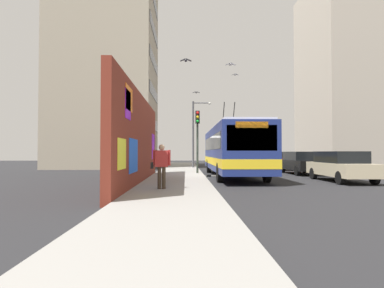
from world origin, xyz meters
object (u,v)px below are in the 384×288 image
Objects in this scene: city_bus at (232,149)px; parked_car_navy at (262,159)px; pedestrian_near_wall at (161,163)px; parked_car_black at (301,162)px; parked_car_red at (277,160)px; parked_car_champagne at (341,166)px; traffic_light at (197,131)px; street_lamp at (195,129)px.

city_bus is 2.55× the size of parked_car_navy.
pedestrian_near_wall is at bearing 157.21° from parked_car_navy.
parked_car_black is at bearing -180.00° from parked_car_navy.
pedestrian_near_wall is (-16.04, 9.06, 0.30)m from parked_car_red.
parked_car_red is 0.96× the size of parked_car_navy.
parked_car_navy is (13.61, -5.20, -0.91)m from city_bus.
pedestrian_near_wall is at bearing 154.12° from city_bus.
parked_car_champagne is 2.86× the size of pedestrian_near_wall.
pedestrian_near_wall is 9.41m from traffic_light.
parked_car_red is 2.70× the size of pedestrian_near_wall.
street_lamp reaches higher than parked_car_red.
pedestrian_near_wall reaches higher than parked_car_red.
city_bus reaches higher than pedestrian_near_wall.
street_lamp is at bearing -6.02° from pedestrian_near_wall.
parked_car_champagne is at bearing -123.63° from city_bus.
parked_car_navy is 2.82× the size of pedestrian_near_wall.
parked_car_champagne is 5.69m from parked_car_black.
traffic_light reaches higher than pedestrian_near_wall.
pedestrian_near_wall is 0.28× the size of street_lamp.
parked_car_navy is (11.38, 0.00, -0.00)m from parked_car_black.
city_bus reaches higher than parked_car_black.
city_bus is 9.69m from street_lamp.
parked_car_navy is 8.91m from street_lamp.
street_lamp is at bearing 80.72° from parked_car_red.
pedestrian_near_wall is (-4.49, 9.06, 0.30)m from parked_car_champagne.
parked_car_navy is (5.52, -0.00, 0.00)m from parked_car_red.
city_bus is 5.73m from parked_car_black.
parked_car_champagne is at bearing -180.00° from parked_car_red.
parked_car_navy is at bearing -30.49° from traffic_light.
city_bus is at bearing -117.69° from traffic_light.
pedestrian_near_wall is (-10.18, 9.06, 0.30)m from parked_car_black.
parked_car_champagne is at bearing -150.37° from street_lamp.
parked_car_black is at bearing -180.00° from parked_car_red.
city_bus reaches higher than traffic_light.
city_bus reaches higher than parked_car_red.
traffic_light is (-6.96, 7.35, 2.12)m from parked_car_red.
traffic_light is at bearing 133.44° from parked_car_red.
city_bus is at bearing 56.37° from parked_car_champagne.
street_lamp reaches higher than city_bus.
parked_car_black and parked_car_navy have the same top height.
parked_car_red is 0.74× the size of street_lamp.
pedestrian_near_wall is (-21.56, 9.06, 0.30)m from parked_car_navy.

